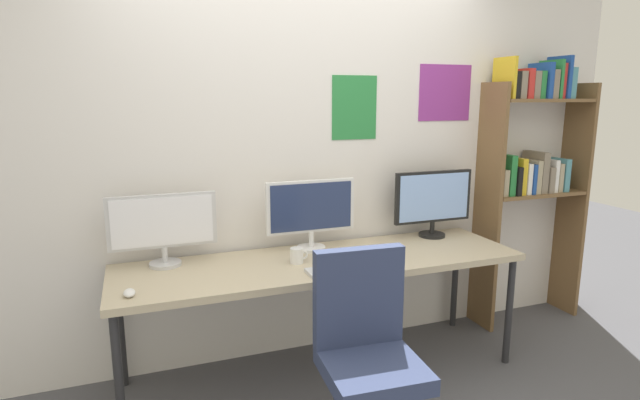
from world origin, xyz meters
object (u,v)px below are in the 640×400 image
(bookshelf, at_px, (532,159))
(desk, at_px, (323,267))
(computer_mouse, at_px, (129,293))
(coffee_mug, at_px, (297,256))
(office_chair, at_px, (368,377))
(keyboard_main, at_px, (338,270))
(monitor_center, at_px, (311,210))
(monitor_right, at_px, (433,200))
(monitor_left, at_px, (163,225))

(bookshelf, bearing_deg, desk, -172.37)
(computer_mouse, distance_m, coffee_mug, 0.93)
(office_chair, bearing_deg, computer_mouse, 151.96)
(keyboard_main, bearing_deg, monitor_center, 90.00)
(office_chair, height_order, coffee_mug, office_chair)
(coffee_mug, bearing_deg, monitor_center, 53.78)
(keyboard_main, bearing_deg, desk, 90.00)
(monitor_center, relative_size, monitor_right, 0.99)
(monitor_right, bearing_deg, desk, -166.51)
(desk, xyz_separation_m, monitor_right, (0.89, 0.21, 0.30))
(coffee_mug, bearing_deg, computer_mouse, -168.28)
(office_chair, xyz_separation_m, coffee_mug, (-0.11, 0.73, 0.38))
(computer_mouse, height_order, coffee_mug, coffee_mug)
(office_chair, relative_size, monitor_right, 1.71)
(keyboard_main, relative_size, coffee_mug, 3.28)
(desk, relative_size, office_chair, 2.43)
(office_chair, xyz_separation_m, monitor_left, (-0.83, 0.96, 0.57))
(desk, relative_size, monitor_center, 4.21)
(desk, height_order, monitor_center, monitor_center)
(monitor_center, relative_size, keyboard_main, 1.64)
(office_chair, distance_m, keyboard_main, 0.62)
(desk, relative_size, bookshelf, 1.22)
(bookshelf, bearing_deg, coffee_mug, -172.68)
(desk, relative_size, coffee_mug, 22.74)
(monitor_center, relative_size, computer_mouse, 5.96)
(bookshelf, distance_m, monitor_center, 1.74)
(monitor_center, bearing_deg, monitor_right, 0.00)
(keyboard_main, bearing_deg, office_chair, -96.40)
(monitor_left, height_order, monitor_center, monitor_center)
(bookshelf, xyz_separation_m, monitor_center, (-1.72, -0.02, -0.25))
(desk, height_order, computer_mouse, computer_mouse)
(bookshelf, xyz_separation_m, keyboard_main, (-1.72, -0.46, -0.49))
(bookshelf, relative_size, keyboard_main, 5.67)
(desk, distance_m, monitor_center, 0.37)
(monitor_left, bearing_deg, keyboard_main, -26.55)
(computer_mouse, bearing_deg, bookshelf, 8.77)
(bookshelf, bearing_deg, computer_mouse, -171.23)
(keyboard_main, height_order, coffee_mug, coffee_mug)
(office_chair, bearing_deg, monitor_center, 86.55)
(bookshelf, xyz_separation_m, monitor_right, (-0.84, -0.02, -0.25))
(desk, bearing_deg, office_chair, -94.43)
(office_chair, height_order, keyboard_main, office_chair)
(monitor_left, bearing_deg, coffee_mug, -17.25)
(monitor_left, xyz_separation_m, monitor_right, (1.77, 0.00, 0.02))
(computer_mouse, bearing_deg, monitor_center, 20.98)
(office_chair, relative_size, keyboard_main, 2.85)
(monitor_left, distance_m, monitor_right, 1.77)
(monitor_center, bearing_deg, keyboard_main, -90.00)
(desk, xyz_separation_m, coffee_mug, (-0.16, -0.01, 0.09))
(bookshelf, bearing_deg, office_chair, -151.28)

